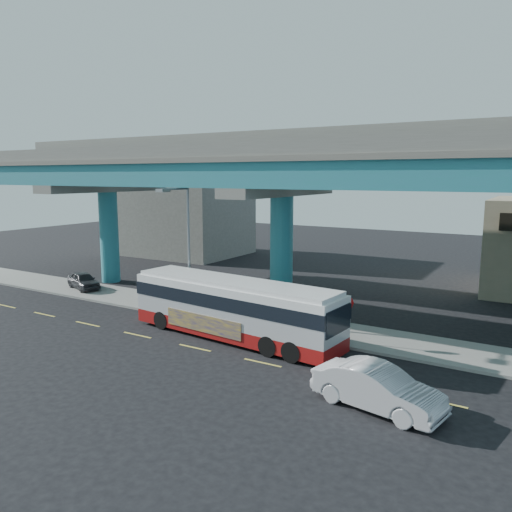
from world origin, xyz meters
The scene contains 10 objects.
ground centered at (0.00, 0.00, 0.00)m, with size 120.00×120.00×0.00m, color black.
sidewalk centered at (0.00, 5.50, 0.07)m, with size 70.00×4.00×0.15m, color gray.
lane_markings centered at (0.00, -0.30, 0.01)m, with size 58.00×0.12×0.01m.
viaduct centered at (0.00, 9.11, 9.14)m, with size 52.00×12.40×11.70m.
building_concrete centered at (-20.00, 24.00, 4.50)m, with size 12.00×10.00×9.00m, color gray.
transit_bus centered at (0.85, 2.04, 1.76)m, with size 12.68×3.87×3.21m.
sedan centered at (10.04, -2.09, 0.82)m, with size 5.24×2.69×1.64m, color #BABBC0.
parked_car centered at (-15.26, 5.56, 0.78)m, with size 3.96×2.62×1.25m, color #303135.
street_lamp centered at (-3.71, 3.43, 5.32)m, with size 0.50×2.59×7.99m.
stop_sign centered at (6.43, 4.18, 1.88)m, with size 0.52×0.55×2.42m.
Camera 1 is at (15.23, -19.57, 8.68)m, focal length 35.00 mm.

